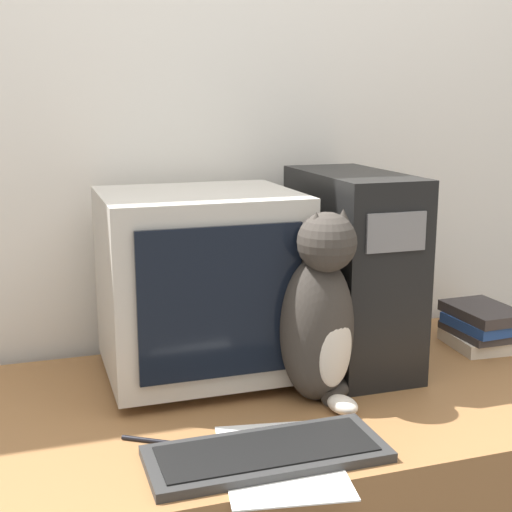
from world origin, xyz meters
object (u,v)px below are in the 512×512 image
Objects in this scene: book_stack at (482,327)px; pen at (161,442)px; cat at (320,317)px; computer_tower at (351,269)px; crt_monitor at (200,283)px; keyboard at (267,453)px.

pen is at bearing -163.24° from book_stack.
cat is 2.04× the size of book_stack.
computer_tower reaches higher than book_stack.
cat reaches higher than pen.
computer_tower is at bearing 33.17° from cat.
crt_monitor is 0.47m from keyboard.
book_stack is at bearing -2.74° from crt_monitor.
pen is (-0.53, -0.29, -0.23)m from computer_tower.
computer_tower is 0.41m from book_stack.
keyboard reaches higher than pen.
pen is at bearing 177.16° from cat.
computer_tower is 0.26m from cat.
keyboard is 0.82m from book_stack.
crt_monitor is 0.30m from cat.
keyboard is at bearing -152.14° from book_stack.
crt_monitor is 0.76m from book_stack.
computer_tower is 0.58m from keyboard.
cat is at bearing 14.28° from pen.
cat is at bearing 47.25° from keyboard.
computer_tower is 1.07× the size of keyboard.
crt_monitor reaches higher than pen.
book_stack is (0.54, 0.18, -0.13)m from cat.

